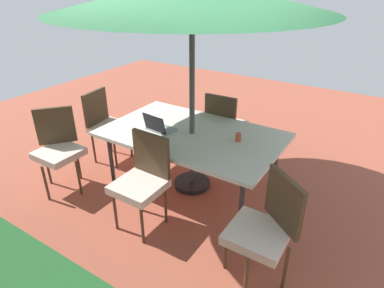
# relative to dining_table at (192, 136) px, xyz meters

# --- Properties ---
(ground_plane) EXTENTS (10.00, 10.00, 0.02)m
(ground_plane) POSITION_rel_dining_table_xyz_m (0.00, 0.00, -0.69)
(ground_plane) COLOR #9E4C38
(dining_table) EXTENTS (2.03, 1.26, 0.72)m
(dining_table) POSITION_rel_dining_table_xyz_m (0.00, 0.00, 0.00)
(dining_table) COLOR silver
(dining_table) RESTS_ON ground_plane
(chair_northeast) EXTENTS (0.59, 0.58, 0.98)m
(chair_northeast) POSITION_rel_dining_table_xyz_m (1.32, 0.85, -0.13)
(chair_northeast) COLOR beige
(chair_northeast) RESTS_ON ground_plane
(chair_east) EXTENTS (0.49, 0.48, 0.98)m
(chair_east) POSITION_rel_dining_table_xyz_m (1.35, 0.05, -0.13)
(chair_east) COLOR beige
(chair_east) RESTS_ON ground_plane
(chair_northwest) EXTENTS (0.58, 0.58, 0.98)m
(chair_northwest) POSITION_rel_dining_table_xyz_m (-1.23, 0.86, -0.13)
(chair_northwest) COLOR beige
(chair_northwest) RESTS_ON ground_plane
(chair_south) EXTENTS (0.46, 0.47, 0.98)m
(chair_south) POSITION_rel_dining_table_xyz_m (-0.01, -0.80, -0.13)
(chair_south) COLOR beige
(chair_south) RESTS_ON ground_plane
(chair_north) EXTENTS (0.46, 0.47, 0.98)m
(chair_north) POSITION_rel_dining_table_xyz_m (0.04, 0.84, -0.13)
(chair_north) COLOR beige
(chair_north) RESTS_ON ground_plane
(laptop) EXTENTS (0.35, 0.28, 0.21)m
(laptop) POSITION_rel_dining_table_xyz_m (0.36, 0.16, 0.09)
(laptop) COLOR gray
(laptop) RESTS_ON dining_table
(cup) EXTENTS (0.06, 0.06, 0.09)m
(cup) POSITION_rel_dining_table_xyz_m (-0.54, -0.09, 0.09)
(cup) COLOR #CC4C33
(cup) RESTS_ON dining_table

